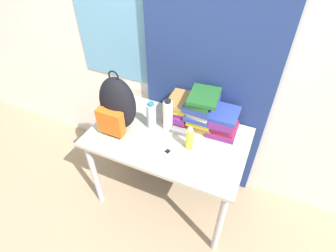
{
  "coord_description": "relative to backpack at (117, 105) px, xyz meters",
  "views": [
    {
      "loc": [
        0.59,
        -0.96,
        2.15
      ],
      "look_at": [
        0.0,
        0.36,
        0.87
      ],
      "focal_mm": 28.0,
      "sensor_mm": 36.0,
      "label": 1
    }
  ],
  "objects": [
    {
      "name": "desk",
      "position": [
        0.39,
        0.06,
        -0.31
      ],
      "size": [
        1.2,
        0.72,
        0.77
      ],
      "color": "#B7B299",
      "rests_on": "ground_plane"
    },
    {
      "name": "sunscreen_bottle",
      "position": [
        0.58,
        0.01,
        -0.12
      ],
      "size": [
        0.05,
        0.05,
        0.19
      ],
      "color": "yellow",
      "rests_on": "desk"
    },
    {
      "name": "cell_phone",
      "position": [
        0.46,
        -0.1,
        -0.2
      ],
      "size": [
        0.07,
        0.09,
        0.02
      ],
      "color": "#B7BCC6",
      "rests_on": "desk"
    },
    {
      "name": "book_stack_left",
      "position": [
        0.39,
        0.27,
        -0.1
      ],
      "size": [
        0.23,
        0.27,
        0.21
      ],
      "color": "red",
      "rests_on": "desk"
    },
    {
      "name": "book_stack_center",
      "position": [
        0.57,
        0.27,
        -0.05
      ],
      "size": [
        0.24,
        0.3,
        0.31
      ],
      "color": "olive",
      "rests_on": "desk"
    },
    {
      "name": "ground_plane",
      "position": [
        0.39,
        -0.3,
        -0.98
      ],
      "size": [
        12.0,
        12.0,
        0.0
      ],
      "primitive_type": "plane",
      "color": "#9E8466"
    },
    {
      "name": "water_bottle",
      "position": [
        0.23,
        0.1,
        -0.1
      ],
      "size": [
        0.07,
        0.07,
        0.23
      ],
      "color": "silver",
      "rests_on": "desk"
    },
    {
      "name": "book_stack_right",
      "position": [
        0.75,
        0.28,
        -0.11
      ],
      "size": [
        0.22,
        0.26,
        0.19
      ],
      "color": "#6B2370",
      "rests_on": "desk"
    },
    {
      "name": "sports_bottle",
      "position": [
        0.35,
        0.14,
        -0.08
      ],
      "size": [
        0.07,
        0.07,
        0.27
      ],
      "color": "white",
      "rests_on": "desk"
    },
    {
      "name": "curtain_blue",
      "position": [
        0.54,
        0.45,
        0.27
      ],
      "size": [
        1.02,
        0.04,
        2.5
      ],
      "color": "navy",
      "rests_on": "ground_plane"
    },
    {
      "name": "backpack",
      "position": [
        0.0,
        0.0,
        0.0
      ],
      "size": [
        0.29,
        0.25,
        0.5
      ],
      "color": "black",
      "rests_on": "desk"
    },
    {
      "name": "wall_back",
      "position": [
        0.38,
        0.51,
        0.27
      ],
      "size": [
        6.0,
        0.06,
        2.5
      ],
      "color": "silver",
      "rests_on": "ground_plane"
    },
    {
      "name": "sunglasses_case",
      "position": [
        0.47,
        0.12,
        -0.19
      ],
      "size": [
        0.15,
        0.06,
        0.04
      ],
      "color": "gray",
      "rests_on": "desk"
    }
  ]
}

